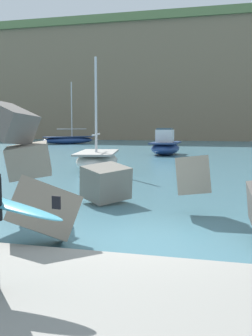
{
  "coord_description": "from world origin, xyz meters",
  "views": [
    {
      "loc": [
        1.74,
        -8.21,
        2.36
      ],
      "look_at": [
        -0.64,
        0.5,
        1.4
      ],
      "focal_mm": 44.38,
      "sensor_mm": 36.0,
      "label": 1
    }
  ],
  "objects": [
    {
      "name": "ground_plane",
      "position": [
        0.0,
        0.0,
        0.0
      ],
      "size": [
        400.0,
        400.0,
        0.0
      ],
      "primitive_type": "plane",
      "color": "#42707F"
    },
    {
      "name": "boat_far_left",
      "position": [
        -3.76,
        23.43,
        0.67
      ],
      "size": [
        2.11,
        4.32,
        2.05
      ],
      "color": "navy",
      "rests_on": "ground"
    },
    {
      "name": "walkway_path",
      "position": [
        0.0,
        -4.0,
        0.12
      ],
      "size": [
        48.0,
        4.4,
        0.24
      ],
      "primitive_type": "cube",
      "color": "gray",
      "rests_on": "ground"
    },
    {
      "name": "station_building_central",
      "position": [
        -17.37,
        76.01,
        20.61
      ],
      "size": [
        4.82,
        6.01,
        4.79
      ],
      "color": "silver",
      "rests_on": "headland_bluff"
    },
    {
      "name": "boat_mid_centre",
      "position": [
        -17.87,
        37.57,
        0.51
      ],
      "size": [
        5.75,
        5.75,
        7.3
      ],
      "color": "navy",
      "rests_on": "ground"
    },
    {
      "name": "station_building_west",
      "position": [
        -21.6,
        79.35,
        21.06
      ],
      "size": [
        6.33,
        4.55,
        5.68
      ],
      "color": "beige",
      "rests_on": "headland_bluff"
    },
    {
      "name": "boat_near_centre",
      "position": [
        -5.31,
        11.96,
        0.52
      ],
      "size": [
        2.99,
        5.04,
        5.68
      ],
      "color": "beige",
      "rests_on": "ground"
    },
    {
      "name": "breakwater_jetty",
      "position": [
        0.43,
        1.23,
        1.14
      ],
      "size": [
        27.62,
        6.29,
        3.01
      ],
      "color": "gray",
      "rests_on": "ground"
    },
    {
      "name": "headland_bluff",
      "position": [
        -12.31,
        69.97,
        9.13
      ],
      "size": [
        105.76,
        38.93,
        18.21
      ],
      "color": "#847056",
      "rests_on": "ground"
    }
  ]
}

